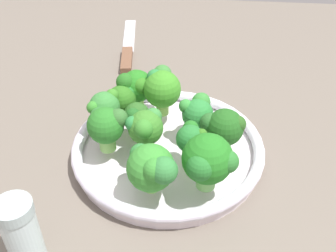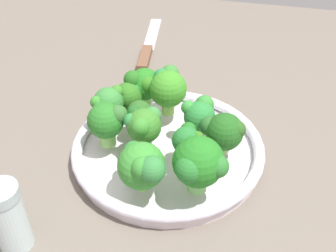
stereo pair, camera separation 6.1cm
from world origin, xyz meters
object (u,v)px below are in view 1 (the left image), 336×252
broccoli_floret_0 (104,109)px  broccoli_floret_4 (107,125)px  pepper_shaker (22,233)px  broccoli_floret_9 (135,86)px  broccoli_floret_3 (208,161)px  broccoli_floret_11 (121,99)px  broccoli_floret_6 (162,88)px  broccoli_floret_8 (197,112)px  broccoli_floret_1 (137,118)px  broccoli_floret_7 (224,127)px  broccoli_floret_2 (152,168)px  broccoli_floret_5 (191,139)px  bowl (168,149)px  knife (128,50)px  broccoli_floret_10 (145,128)px

broccoli_floret_0 → broccoli_floret_4: bearing=-73.2°
pepper_shaker → broccoli_floret_9: bearing=73.4°
broccoli_floret_3 → broccoli_floret_11: 20.67cm
broccoli_floret_6 → pepper_shaker: bearing=-115.4°
broccoli_floret_3 → broccoli_floret_8: bearing=98.6°
pepper_shaker → broccoli_floret_4: bearing=70.7°
broccoli_floret_1 → broccoli_floret_6: (3.07, 6.06, 1.84)cm
broccoli_floret_7 → broccoli_floret_9: (-14.56, 8.88, 0.52)cm
broccoli_floret_11 → broccoli_floret_0: bearing=-114.0°
broccoli_floret_6 → broccoli_floret_0: bearing=-145.6°
broccoli_floret_2 → broccoli_floret_5: size_ratio=1.19×
broccoli_floret_7 → pepper_shaker: pepper_shaker is taller
bowl → broccoli_floret_2: (-1.06, -10.08, 5.49)cm
broccoli_floret_6 → broccoli_floret_11: broccoli_floret_6 is taller
broccoli_floret_5 → pepper_shaker: pepper_shaker is taller
broccoli_floret_1 → broccoli_floret_3: (10.89, -10.47, 1.84)cm
broccoli_floret_8 → knife: (-16.60, 30.16, -6.13)cm
broccoli_floret_10 → broccoli_floret_0: bearing=146.8°
broccoli_floret_5 → pepper_shaker: bearing=-138.3°
broccoli_floret_7 → broccoli_floret_10: 11.63cm
bowl → pepper_shaker: pepper_shaker is taller
broccoli_floret_11 → broccoli_floret_9: bearing=56.8°
broccoli_floret_5 → broccoli_floret_9: (-9.87, 12.49, 0.27)cm
broccoli_floret_7 → knife: broccoli_floret_7 is taller
bowl → broccoli_floret_2: 11.53cm
bowl → broccoli_floret_5: bearing=-45.9°
bowl → broccoli_floret_4: (-8.68, -2.34, 5.81)cm
bowl → broccoli_floret_1: size_ratio=5.68×
broccoli_floret_2 → broccoli_floret_6: bearing=92.3°
broccoli_floret_1 → broccoli_floret_9: (-1.46, 7.32, 1.07)cm
broccoli_floret_9 → knife: broccoli_floret_9 is taller
broccoli_floret_0 → bowl: bearing=-11.1°
broccoli_floret_6 → knife: size_ratio=0.29×
broccoli_floret_5 → broccoli_floret_6: (-5.34, 11.23, 1.04)cm
broccoli_floret_6 → broccoli_floret_7: 12.66cm
broccoli_floret_5 → broccoli_floret_9: bearing=128.3°
broccoli_floret_4 → knife: 36.49cm
broccoli_floret_6 → broccoli_floret_8: bearing=-36.2°
broccoli_floret_7 → knife: (-20.63, 33.39, -6.08)cm
broccoli_floret_2 → pepper_shaker: broccoli_floret_2 is taller
broccoli_floret_2 → broccoli_floret_6: 17.67cm
broccoli_floret_5 → broccoli_floret_11: bearing=140.9°
broccoli_floret_5 → knife: (-15.95, 37.00, -6.34)cm
broccoli_floret_1 → broccoli_floret_2: size_ratio=0.72×
broccoli_floret_2 → broccoli_floret_6: size_ratio=0.93×
broccoli_floret_0 → pepper_shaker: bearing=-102.6°
broccoli_floret_8 → pepper_shaker: (-19.14, -23.32, -1.66)cm
broccoli_floret_10 → pepper_shaker: (-11.86, -17.59, -2.58)cm
broccoli_floret_6 → broccoli_floret_3: bearing=-64.7°
broccoli_floret_8 → broccoli_floret_6: bearing=143.8°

